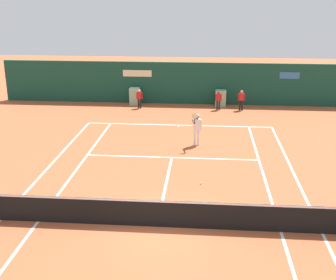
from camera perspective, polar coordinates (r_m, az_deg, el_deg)
name	(u,v)px	position (r m, az deg, el deg)	size (l,w,h in m)	color
ground_plane	(159,218)	(15.24, -1.21, -10.03)	(80.00, 80.00, 0.01)	#B25633
tennis_net	(157,213)	(14.50, -1.46, -9.35)	(12.10, 0.10, 1.07)	#4C4C51
sponsor_back_wall	(183,84)	(30.32, 2.00, 7.24)	(25.00, 1.02, 2.83)	#144233
player_on_baseline	(197,127)	(21.90, 3.72, 1.70)	(0.52, 0.77, 1.83)	white
ball_kid_left_post	(218,99)	(28.93, 6.52, 5.27)	(0.41, 0.19, 1.25)	black
ball_kid_centre_post	(139,97)	(29.23, -3.71, 5.50)	(0.42, 0.19, 1.27)	black
ball_kid_right_post	(241,99)	(29.00, 9.44, 5.25)	(0.44, 0.20, 1.32)	black
tennis_ball_mid_court	(201,183)	(17.78, 4.24, -5.61)	(0.07, 0.07, 0.07)	#CCE033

